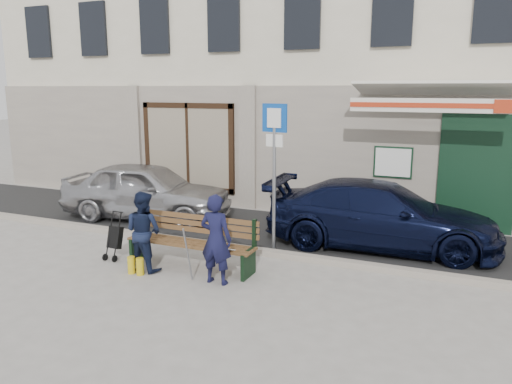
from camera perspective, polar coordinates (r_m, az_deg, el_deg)
The scene contains 11 objects.
ground at distance 8.56m, azimuth -5.84°, elevation -9.79°, with size 80.00×80.00×0.00m, color #9E9991.
asphalt_lane at distance 11.22m, azimuth 1.91°, elevation -4.44°, with size 60.00×3.20×0.01m, color #282828.
curb at distance 9.79m, azimuth -1.55°, elevation -6.54°, with size 60.00×0.18×0.12m, color #9E9384.
building at distance 15.98m, azimuth 9.49°, elevation 18.24°, with size 20.00×8.27×10.00m.
car_silver at distance 12.39m, azimuth -12.38°, elevation 0.16°, with size 1.66×4.11×1.40m, color #AAAAAF.
car_navy at distance 10.25m, azimuth 14.12°, elevation -2.57°, with size 1.85×4.55×1.32m, color black.
parking_sign at distance 9.47m, azimuth 2.11°, elevation 4.48°, with size 0.53×0.13×2.86m.
bench at distance 8.96m, azimuth -7.69°, elevation -5.72°, with size 2.40×1.17×0.98m.
man at distance 8.11m, azimuth -4.60°, elevation -5.40°, with size 0.54×0.36×1.49m, color #121333.
woman at distance 8.91m, azimuth -12.74°, elevation -4.37°, with size 0.68×0.53×1.41m, color #121932.
stroller at distance 9.70m, azimuth -15.83°, elevation -5.13°, with size 0.27×0.37×0.89m.
Camera 1 is at (3.93, -6.93, 3.14)m, focal length 35.00 mm.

